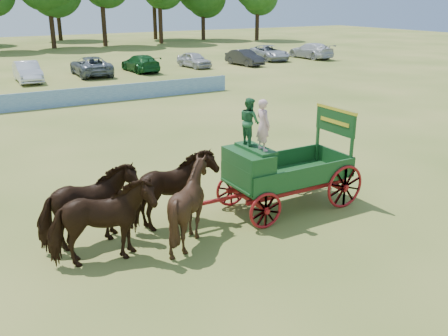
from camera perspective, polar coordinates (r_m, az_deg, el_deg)
ground at (r=15.43m, az=-4.61°, el=-5.26°), size 160.00×160.00×0.00m
horse_lead_left at (r=12.58m, az=-13.81°, el=-6.13°), size 2.72×1.51×2.19m
horse_lead_right at (r=13.56m, az=-15.18°, el=-4.38°), size 2.69×1.42×2.19m
horse_wheel_left at (r=13.36m, az=-3.93°, el=-4.07°), size 2.04×1.83×2.19m
horse_wheel_right at (r=14.28m, az=-5.91°, el=-2.58°), size 2.74×1.57×2.19m
farm_dray at (r=15.09m, az=5.24°, el=0.52°), size 6.00×2.00×3.63m
sponsor_banner at (r=31.67m, az=-20.83°, el=7.19°), size 26.00×0.08×1.05m
parked_cars at (r=44.20m, az=-17.33°, el=10.91°), size 58.29×7.67×1.65m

